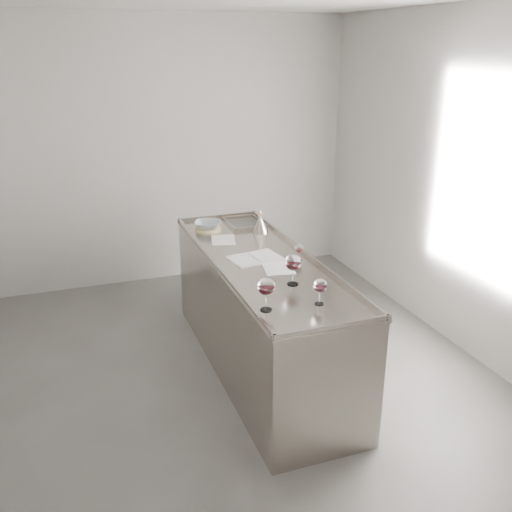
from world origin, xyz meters
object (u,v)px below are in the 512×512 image
object	(u,v)px
wine_glass_left	(266,287)
wine_glass_middle	(320,286)
notebook	(255,258)
ceramic_bowl	(208,225)
counter	(261,315)
wine_funnel	(260,225)
wine_glass_right	(293,263)
wine_glass_small	(299,249)

from	to	relation	value
wine_glass_left	wine_glass_middle	bearing A→B (deg)	-5.35
notebook	ceramic_bowl	distance (m)	0.83
wine_glass_middle	ceramic_bowl	size ratio (longest dim) A/B	0.74
counter	wine_funnel	size ratio (longest dim) A/B	11.25
counter	notebook	distance (m)	0.48
notebook	wine_glass_left	bearing A→B (deg)	-114.19
counter	ceramic_bowl	size ratio (longest dim) A/B	10.33
wine_glass_right	wine_glass_small	bearing A→B (deg)	60.74
counter	notebook	size ratio (longest dim) A/B	5.79
wine_glass_middle	wine_glass_right	distance (m)	0.35
wine_funnel	wine_glass_small	bearing A→B (deg)	-86.87
wine_funnel	wine_glass_left	bearing A→B (deg)	-108.91
wine_glass_left	ceramic_bowl	world-z (taller)	wine_glass_left
wine_glass_middle	wine_glass_small	xyz separation A→B (m)	(0.20, 0.76, -0.03)
wine_glass_small	notebook	size ratio (longest dim) A/B	0.31
wine_glass_right	wine_glass_left	bearing A→B (deg)	-134.87
wine_glass_left	ceramic_bowl	distance (m)	1.70
ceramic_bowl	wine_glass_right	bearing A→B (deg)	-80.81
wine_glass_small	counter	bearing A→B (deg)	159.57
wine_glass_right	ceramic_bowl	distance (m)	1.39
wine_glass_left	wine_glass_right	bearing A→B (deg)	45.13
wine_glass_middle	wine_glass_right	bearing A→B (deg)	95.42
wine_glass_small	wine_funnel	size ratio (longest dim) A/B	0.59
wine_glass_small	notebook	bearing A→B (deg)	154.57
wine_glass_middle	notebook	xyz separation A→B (m)	(-0.11, 0.90, -0.12)
counter	notebook	bearing A→B (deg)	128.51
wine_glass_right	wine_glass_small	distance (m)	0.47
wine_glass_left	wine_glass_right	size ratio (longest dim) A/B	0.98
counter	wine_funnel	distance (m)	0.87
wine_glass_middle	ceramic_bowl	bearing A→B (deg)	98.43
wine_glass_left	counter	bearing A→B (deg)	71.55
wine_glass_middle	notebook	distance (m)	0.92
wine_glass_middle	wine_funnel	world-z (taller)	wine_funnel
wine_glass_middle	ceramic_bowl	xyz separation A→B (m)	(-0.26, 1.72, -0.07)
counter	wine_funnel	bearing A→B (deg)	70.52
wine_glass_left	notebook	distance (m)	0.91
counter	wine_glass_right	xyz separation A→B (m)	(0.04, -0.51, 0.63)
wine_glass_middle	counter	bearing A→B (deg)	94.87
wine_glass_middle	wine_glass_right	size ratio (longest dim) A/B	0.78
wine_glass_right	notebook	xyz separation A→B (m)	(-0.08, 0.55, -0.15)
notebook	wine_glass_small	bearing A→B (deg)	-34.20
wine_glass_middle	wine_glass_small	world-z (taller)	wine_glass_middle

